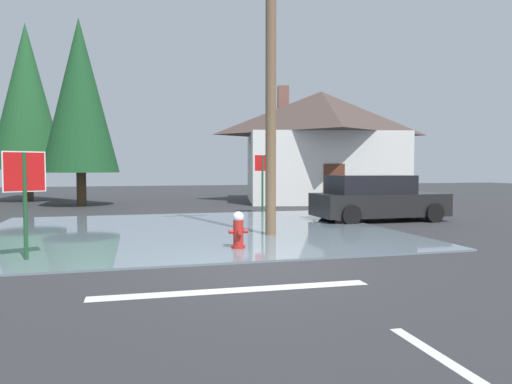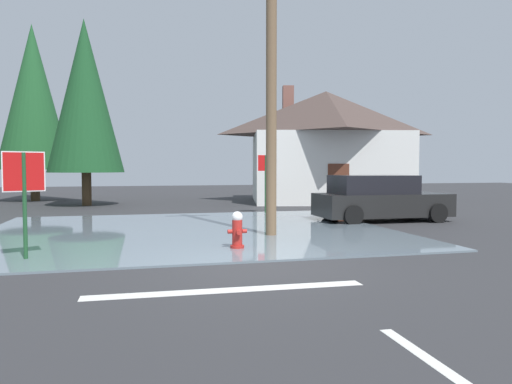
% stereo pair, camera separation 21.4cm
% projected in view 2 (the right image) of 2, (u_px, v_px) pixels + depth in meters
% --- Properties ---
extents(ground_plane, '(80.00, 80.00, 0.10)m').
position_uv_depth(ground_plane, '(260.00, 266.00, 9.21)').
color(ground_plane, '#2D2D30').
extents(flood_puddle, '(11.29, 9.88, 0.04)m').
position_uv_depth(flood_puddle, '(190.00, 230.00, 13.84)').
color(flood_puddle, slate).
rests_on(flood_puddle, ground).
extents(lane_stop_bar, '(4.21, 0.38, 0.01)m').
position_uv_depth(lane_stop_bar, '(228.00, 290.00, 7.18)').
color(lane_stop_bar, silver).
rests_on(lane_stop_bar, ground).
extents(stop_sign_near, '(0.72, 0.34, 2.14)m').
position_uv_depth(stop_sign_near, '(24.00, 183.00, 9.36)').
color(stop_sign_near, '#1E4C28').
rests_on(stop_sign_near, ground).
extents(fire_hydrant, '(0.43, 0.37, 0.85)m').
position_uv_depth(fire_hydrant, '(237.00, 231.00, 10.69)').
color(fire_hydrant, '#AD231E').
rests_on(fire_hydrant, ground).
extents(utility_pole, '(1.60, 0.28, 8.77)m').
position_uv_depth(utility_pole, '(271.00, 62.00, 12.56)').
color(utility_pole, brown).
rests_on(utility_pole, ground).
extents(stop_sign_far, '(0.66, 0.08, 2.33)m').
position_uv_depth(stop_sign_far, '(266.00, 172.00, 19.05)').
color(stop_sign_far, '#1E4C28').
rests_on(stop_sign_far, ground).
extents(house, '(9.64, 8.93, 6.37)m').
position_uv_depth(house, '(326.00, 144.00, 26.03)').
color(house, silver).
rests_on(house, ground).
extents(parked_car, '(4.46, 2.10, 1.56)m').
position_uv_depth(parked_car, '(379.00, 199.00, 16.46)').
color(parked_car, black).
rests_on(parked_car, ground).
extents(pine_tree_tall_left, '(3.54, 3.54, 8.84)m').
position_uv_depth(pine_tree_tall_left, '(85.00, 96.00, 22.89)').
color(pine_tree_tall_left, '#4C3823').
rests_on(pine_tree_tall_left, ground).
extents(pine_tree_short_left, '(3.81, 3.81, 9.53)m').
position_uv_depth(pine_tree_short_left, '(33.00, 97.00, 26.10)').
color(pine_tree_short_left, '#4C3823').
rests_on(pine_tree_short_left, ground).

